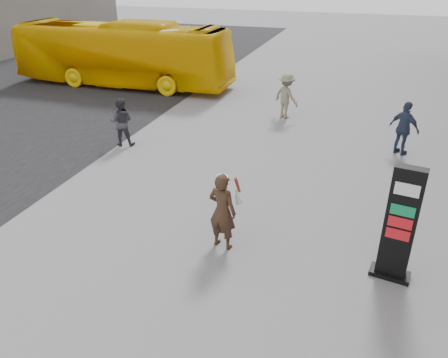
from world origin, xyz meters
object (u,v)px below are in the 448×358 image
(bus, at_px, (122,54))
(woman, at_px, (223,210))
(info_pylon, at_px, (400,225))
(pedestrian_a, at_px, (121,122))
(pedestrian_c, at_px, (404,128))
(pedestrian_b, at_px, (286,96))

(bus, bearing_deg, woman, -142.11)
(info_pylon, height_order, woman, info_pylon)
(pedestrian_a, bearing_deg, woman, 122.26)
(woman, distance_m, pedestrian_c, 7.56)
(pedestrian_a, bearing_deg, bus, -76.41)
(pedestrian_c, bearing_deg, pedestrian_b, 4.37)
(woman, height_order, pedestrian_a, woman)
(pedestrian_a, bearing_deg, info_pylon, 136.46)
(woman, relative_size, pedestrian_c, 1.01)
(info_pylon, distance_m, pedestrian_a, 9.52)
(info_pylon, relative_size, pedestrian_c, 1.37)
(info_pylon, bearing_deg, bus, 146.73)
(bus, bearing_deg, info_pylon, -132.75)
(info_pylon, bearing_deg, pedestrian_a, 161.75)
(info_pylon, height_order, pedestrian_c, info_pylon)
(woman, bearing_deg, pedestrian_c, -107.49)
(info_pylon, relative_size, woman, 1.35)
(bus, xyz_separation_m, pedestrian_c, (12.72, -4.95, -0.65))
(pedestrian_a, xyz_separation_m, pedestrian_b, (4.60, 4.49, 0.06))
(info_pylon, xyz_separation_m, bus, (-12.35, 11.44, 0.34))
(bus, height_order, pedestrian_c, bus)
(info_pylon, distance_m, woman, 3.44)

